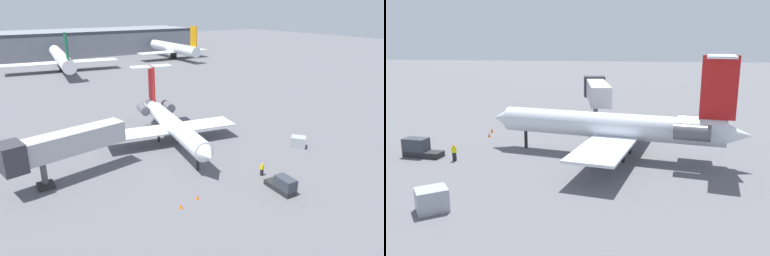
# 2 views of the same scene
# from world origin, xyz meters

# --- Properties ---
(ground_plane) EXTENTS (400.00, 400.00, 0.10)m
(ground_plane) POSITION_xyz_m (0.00, 0.00, -0.05)
(ground_plane) COLOR #5B5B60
(regional_jet) EXTENTS (20.55, 26.73, 10.32)m
(regional_jet) POSITION_xyz_m (2.50, -0.65, 3.33)
(regional_jet) COLOR silver
(regional_jet) RESTS_ON ground_plane
(jet_bridge) EXTENTS (14.84, 5.60, 6.28)m
(jet_bridge) POSITION_xyz_m (-14.60, -4.70, 4.58)
(jet_bridge) COLOR #ADADB2
(jet_bridge) RESTS_ON ground_plane
(ground_crew_marshaller) EXTENTS (0.26, 0.40, 1.69)m
(ground_crew_marshaller) POSITION_xyz_m (6.48, -16.36, 0.86)
(ground_crew_marshaller) COLOR black
(ground_crew_marshaller) RESTS_ON ground_plane
(baggage_tug_lead) EXTENTS (1.70, 4.09, 1.90)m
(baggage_tug_lead) POSITION_xyz_m (5.65, -20.59, 0.84)
(baggage_tug_lead) COLOR #262628
(baggage_tug_lead) RESTS_ON ground_plane
(cargo_container_uld) EXTENTS (2.66, 2.71, 1.62)m
(cargo_container_uld) POSITION_xyz_m (17.45, -12.45, 0.81)
(cargo_container_uld) COLOR #999EA8
(cargo_container_uld) RESTS_ON ground_plane
(traffic_cone_near) EXTENTS (0.36, 0.36, 0.55)m
(traffic_cone_near) POSITION_xyz_m (-3.30, -16.72, 0.28)
(traffic_cone_near) COLOR orange
(traffic_cone_near) RESTS_ON ground_plane
(traffic_cone_mid) EXTENTS (0.36, 0.36, 0.55)m
(traffic_cone_mid) POSITION_xyz_m (-5.75, -17.33, 0.28)
(traffic_cone_mid) COLOR orange
(traffic_cone_mid) RESTS_ON ground_plane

